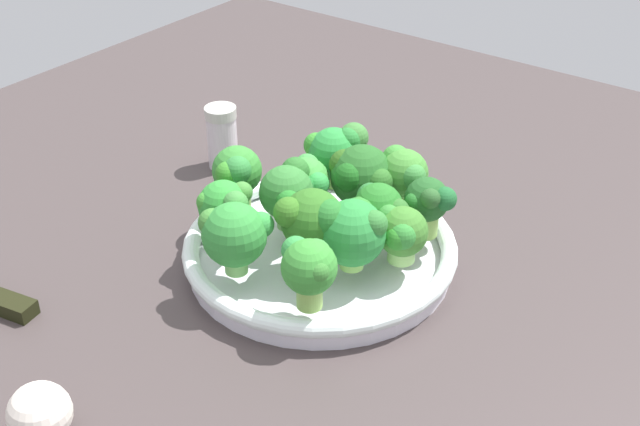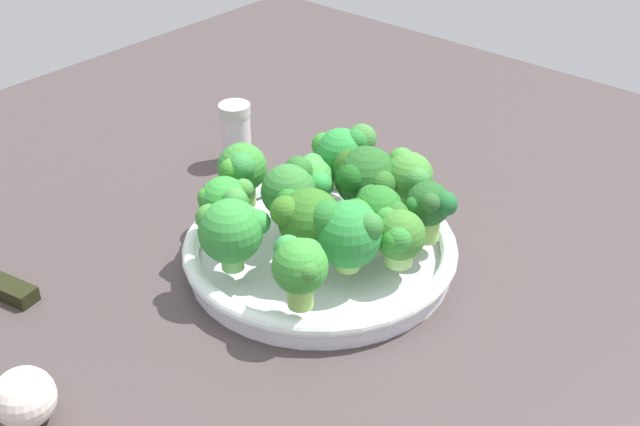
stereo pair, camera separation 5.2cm
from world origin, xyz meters
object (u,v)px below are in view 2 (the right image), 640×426
broccoli_floret_7 (344,151)px  bowl (320,251)px  broccoli_floret_9 (290,190)px  broccoli_floret_8 (231,231)px  broccoli_floret_10 (241,170)px  pepper_shaker (236,134)px  broccoli_floret_11 (398,236)px  broccoli_floret_0 (364,177)px  broccoli_floret_4 (377,210)px  broccoli_floret_3 (409,176)px  broccoli_floret_6 (309,218)px  broccoli_floret_5 (348,232)px  broccoli_floret_2 (311,181)px  garlic_bulb (24,398)px  broccoli_floret_13 (225,202)px  broccoli_floret_12 (429,207)px  broccoli_floret_1 (300,266)px

broccoli_floret_7 → bowl: bearing=-152.7°
broccoli_floret_9 → bowl: bearing=-89.5°
broccoli_floret_8 → broccoli_floret_10: bearing=40.4°
pepper_shaker → broccoli_floret_11: bearing=-105.0°
broccoli_floret_0 → broccoli_floret_10: size_ratio=1.05×
broccoli_floret_9 → broccoli_floret_4: bearing=-71.3°
broccoli_floret_3 → broccoli_floret_6: 13.40cm
broccoli_floret_6 → pepper_shaker: (12.76, 23.12, -3.68)cm
broccoli_floret_7 → broccoli_floret_4: bearing=-125.0°
broccoli_floret_5 → broccoli_floret_11: broccoli_floret_5 is taller
broccoli_floret_9 → pepper_shaker: 20.50cm
broccoli_floret_6 → broccoli_floret_11: 8.55cm
broccoli_floret_2 → broccoli_floret_9: broccoli_floret_9 is taller
broccoli_floret_2 → broccoli_floret_8: 12.87cm
broccoli_floret_10 → broccoli_floret_11: 18.82cm
broccoli_floret_7 → broccoli_floret_3: bearing=-88.1°
broccoli_floret_4 → garlic_bulb: broccoli_floret_4 is taller
bowl → broccoli_floret_4: bearing=-58.7°
broccoli_floret_0 → broccoli_floret_11: size_ratio=1.30×
broccoli_floret_13 → broccoli_floret_2: bearing=-16.3°
pepper_shaker → broccoli_floret_10: bearing=-131.4°
broccoli_floret_12 → broccoli_floret_8: bearing=144.7°
broccoli_floret_5 → garlic_bulb: broccoli_floret_5 is taller
bowl → broccoli_floret_9: (-0.04, 3.89, 5.62)cm
broccoli_floret_0 → broccoli_floret_11: 10.14cm
broccoli_floret_11 → broccoli_floret_7: bearing=58.4°
broccoli_floret_8 → broccoli_floret_9: broccoli_floret_8 is taller
broccoli_floret_10 → garlic_bulb: 31.99cm
broccoli_floret_10 → broccoli_floret_1: bearing=-118.0°
broccoli_floret_1 → broccoli_floret_11: (10.43, -2.92, -0.94)cm
broccoli_floret_2 → garlic_bulb: size_ratio=1.17×
broccoli_floret_12 → broccoli_floret_13: size_ratio=0.96×
broccoli_floret_7 → pepper_shaker: (-0.21, 16.70, -3.39)cm
broccoli_floret_0 → broccoli_floret_2: bearing=126.7°
broccoli_floret_9 → broccoli_floret_11: bearing=-83.1°
broccoli_floret_13 → broccoli_floret_6: bearing=-73.3°
broccoli_floret_13 → broccoli_floret_3: bearing=-33.8°
broccoli_floret_13 → broccoli_floret_5: bearing=-72.3°
broccoli_floret_0 → broccoli_floret_13: (-12.79, 7.17, 0.06)cm
broccoli_floret_0 → broccoli_floret_7: size_ratio=1.04×
broccoli_floret_7 → broccoli_floret_13: (-15.54, 2.18, -0.20)cm
broccoli_floret_13 → pepper_shaker: (15.33, 14.52, -3.19)cm
broccoli_floret_0 → broccoli_floret_12: broccoli_floret_0 is taller
broccoli_floret_9 → broccoli_floret_2: bearing=8.1°
broccoli_floret_0 → garlic_bulb: size_ratio=1.46×
broccoli_floret_5 → broccoli_floret_10: same height
broccoli_floret_12 → pepper_shaker: size_ratio=0.81×
broccoli_floret_2 → pepper_shaker: size_ratio=0.75×
broccoli_floret_3 → garlic_bulb: 42.32cm
broccoli_floret_13 → garlic_bulb: (-25.66, -3.74, -4.63)cm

